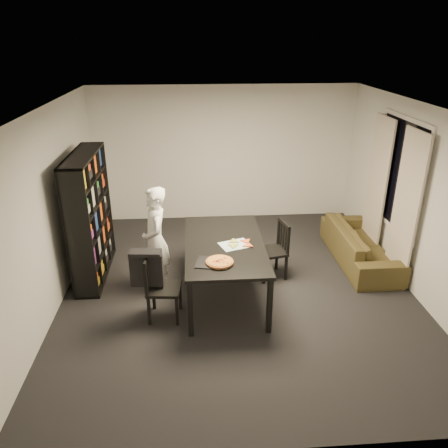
{
  "coord_description": "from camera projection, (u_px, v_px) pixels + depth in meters",
  "views": [
    {
      "loc": [
        -0.62,
        -5.49,
        3.45
      ],
      "look_at": [
        -0.21,
        -0.04,
        1.05
      ],
      "focal_mm": 35.0,
      "sensor_mm": 36.0,
      "label": 1
    }
  ],
  "objects": [
    {
      "name": "room",
      "position": [
        239.0,
        206.0,
        5.92
      ],
      "size": [
        5.01,
        5.51,
        2.61
      ],
      "color": "black",
      "rests_on": "ground"
    },
    {
      "name": "window_pane",
      "position": [
        399.0,
        174.0,
        6.56
      ],
      "size": [
        0.02,
        1.4,
        1.6
      ],
      "primitive_type": "cube",
      "color": "black",
      "rests_on": "room"
    },
    {
      "name": "window_frame",
      "position": [
        399.0,
        174.0,
        6.56
      ],
      "size": [
        0.03,
        1.52,
        1.72
      ],
      "primitive_type": "cube",
      "color": "white",
      "rests_on": "room"
    },
    {
      "name": "curtain_left",
      "position": [
        406.0,
        209.0,
        6.22
      ],
      "size": [
        0.03,
        0.7,
        2.25
      ],
      "primitive_type": "cube",
      "color": "beige",
      "rests_on": "room"
    },
    {
      "name": "curtain_right",
      "position": [
        377.0,
        186.0,
        7.17
      ],
      "size": [
        0.03,
        0.7,
        2.25
      ],
      "primitive_type": "cube",
      "color": "beige",
      "rests_on": "room"
    },
    {
      "name": "bookshelf",
      "position": [
        90.0,
        217.0,
        6.46
      ],
      "size": [
        0.35,
        1.5,
        1.9
      ],
      "primitive_type": "cube",
      "color": "black",
      "rests_on": "room"
    },
    {
      "name": "dining_table",
      "position": [
        225.0,
        248.0,
        6.01
      ],
      "size": [
        1.08,
        1.94,
        0.81
      ],
      "color": "black",
      "rests_on": "room"
    },
    {
      "name": "chair_left",
      "position": [
        157.0,
        283.0,
        5.59
      ],
      "size": [
        0.45,
        0.45,
        0.9
      ],
      "rotation": [
        0.0,
        0.0,
        1.48
      ],
      "color": "black",
      "rests_on": "room"
    },
    {
      "name": "chair_right",
      "position": [
        277.0,
        246.0,
        6.58
      ],
      "size": [
        0.49,
        0.49,
        0.89
      ],
      "rotation": [
        0.0,
        0.0,
        -1.35
      ],
      "color": "black",
      "rests_on": "room"
    },
    {
      "name": "draped_jacket",
      "position": [
        146.0,
        267.0,
        5.5
      ],
      "size": [
        0.42,
        0.21,
        0.5
      ],
      "rotation": [
        0.0,
        0.0,
        1.48
      ],
      "color": "black",
      "rests_on": "chair_left"
    },
    {
      "name": "person",
      "position": [
        156.0,
        240.0,
        6.13
      ],
      "size": [
        0.47,
        0.63,
        1.55
      ],
      "primitive_type": "imported",
      "rotation": [
        0.0,
        0.0,
        -1.38
      ],
      "color": "white",
      "rests_on": "room"
    },
    {
      "name": "baking_tray",
      "position": [
        212.0,
        263.0,
        5.46
      ],
      "size": [
        0.46,
        0.4,
        0.01
      ],
      "primitive_type": "cube",
      "rotation": [
        0.0,
        0.0,
        -0.21
      ],
      "color": "black",
      "rests_on": "dining_table"
    },
    {
      "name": "pepperoni_pizza",
      "position": [
        220.0,
        262.0,
        5.44
      ],
      "size": [
        0.35,
        0.35,
        0.03
      ],
      "rotation": [
        0.0,
        0.0,
        -0.2
      ],
      "color": "#96512B",
      "rests_on": "dining_table"
    },
    {
      "name": "kitchen_towel",
      "position": [
        235.0,
        245.0,
        5.92
      ],
      "size": [
        0.48,
        0.42,
        0.01
      ],
      "primitive_type": "cube",
      "rotation": [
        0.0,
        0.0,
        0.34
      ],
      "color": "silver",
      "rests_on": "dining_table"
    },
    {
      "name": "pizza_slices",
      "position": [
        240.0,
        243.0,
        5.94
      ],
      "size": [
        0.44,
        0.4,
        0.01
      ],
      "primitive_type": null,
      "rotation": [
        0.0,
        0.0,
        0.27
      ],
      "color": "gold",
      "rests_on": "dining_table"
    },
    {
      "name": "sofa",
      "position": [
        360.0,
        245.0,
        7.11
      ],
      "size": [
        0.76,
        1.96,
        0.57
      ],
      "primitive_type": "imported",
      "rotation": [
        0.0,
        0.0,
        1.57
      ],
      "color": "#41381A",
      "rests_on": "room"
    }
  ]
}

